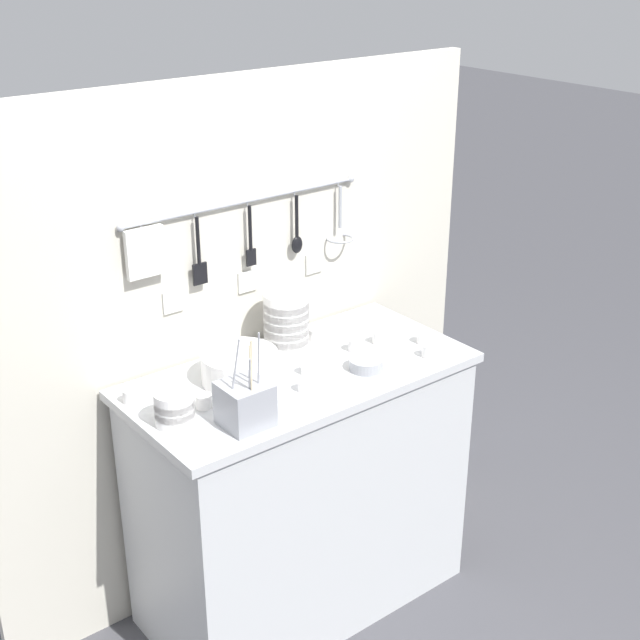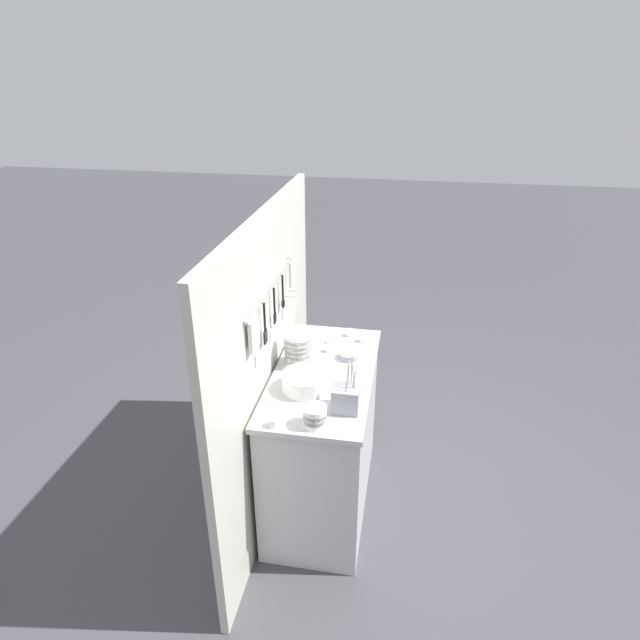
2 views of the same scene
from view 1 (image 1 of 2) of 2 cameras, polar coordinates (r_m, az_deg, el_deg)
ground_plane at (r=3.37m, az=-1.16°, el=-17.23°), size 20.00×20.00×0.00m
counter at (r=3.08m, az=-1.24°, el=-10.83°), size 1.12×0.55×0.91m
back_wall at (r=3.08m, az=-4.80°, el=-1.32°), size 1.92×0.11×1.81m
bowl_stack_wide_centre at (r=2.95m, az=-2.17°, el=-0.08°), size 0.15×0.15×0.21m
bowl_stack_short_front at (r=2.57m, az=-9.31°, el=-5.57°), size 0.11×0.11×0.10m
plate_stack at (r=2.78m, az=-5.15°, el=-3.00°), size 0.24×0.24×0.09m
steel_mixing_bowl at (r=2.86m, az=2.97°, el=-2.82°), size 0.11×0.11×0.04m
cutlery_caddy at (r=2.54m, az=-4.82°, el=-5.36°), size 0.13×0.13×0.28m
cup_back_left at (r=2.65m, az=-7.45°, el=-5.18°), size 0.05×0.05×0.04m
cup_front_left at (r=3.05m, az=6.67°, el=-1.10°), size 0.05×0.05×0.04m
cup_beside_plates at (r=2.72m, az=-0.90°, el=-4.18°), size 0.05×0.05×0.04m
cup_back_right at (r=3.04m, az=-0.27°, el=-0.95°), size 0.05×0.05×0.04m
cup_edge_near at (r=2.82m, az=-0.72°, el=-3.09°), size 0.05×0.05×0.04m
cup_by_caddy at (r=2.95m, az=7.01°, el=-1.96°), size 0.05×0.05×0.04m
cup_centre at (r=2.98m, az=2.28°, el=-1.60°), size 0.05×0.05×0.04m
cup_front_right at (r=3.03m, az=3.87°, el=-1.14°), size 0.05×0.05×0.04m
cup_edge_far at (r=2.72m, az=-12.02°, el=-4.78°), size 0.05×0.05×0.04m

